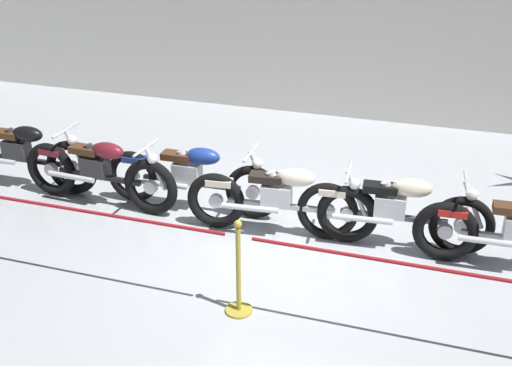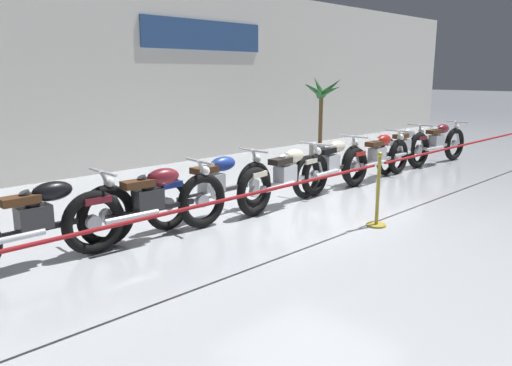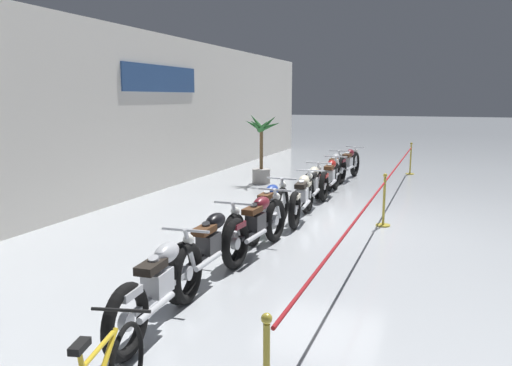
{
  "view_description": "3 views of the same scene",
  "coord_description": "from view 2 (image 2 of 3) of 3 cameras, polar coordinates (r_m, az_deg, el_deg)",
  "views": [
    {
      "loc": [
        1.78,
        -6.24,
        3.98
      ],
      "look_at": [
        -0.53,
        0.88,
        0.44
      ],
      "focal_mm": 45.0,
      "sensor_mm": 36.0,
      "label": 1
    },
    {
      "loc": [
        -5.98,
        -4.8,
        2.09
      ],
      "look_at": [
        -0.92,
        0.31,
        0.52
      ],
      "focal_mm": 35.0,
      "sensor_mm": 36.0,
      "label": 2
    },
    {
      "loc": [
        -9.92,
        -2.29,
        2.52
      ],
      "look_at": [
        -1.03,
        1.12,
        0.88
      ],
      "focal_mm": 35.0,
      "sensor_mm": 36.0,
      "label": 3
    }
  ],
  "objects": [
    {
      "name": "motorcycle_silver_7",
      "position": [
        11.5,
        16.56,
        3.84
      ],
      "size": [
        2.32,
        0.62,
        0.97
      ],
      "color": "black",
      "rests_on": "ground"
    },
    {
      "name": "potted_palm_left_of_row",
      "position": [
        12.39,
        7.42,
        6.97
      ],
      "size": [
        1.13,
        1.14,
        2.11
      ],
      "color": "gray",
      "rests_on": "ground"
    },
    {
      "name": "motorcycle_maroon_8",
      "position": [
        12.57,
        20.04,
        4.26
      ],
      "size": [
        2.39,
        0.62,
        0.98
      ],
      "color": "black",
      "rests_on": "ground"
    },
    {
      "name": "back_wall",
      "position": [
        11.59,
        -13.9,
        12.06
      ],
      "size": [
        28.0,
        0.29,
        4.2
      ],
      "color": "silver",
      "rests_on": "ground"
    },
    {
      "name": "motorcycle_blue_3",
      "position": [
        7.38,
        -4.73,
        -0.39
      ],
      "size": [
        2.43,
        0.62,
        0.94
      ],
      "color": "black",
      "rests_on": "ground"
    },
    {
      "name": "motorcycle_maroon_2",
      "position": [
        6.49,
        -11.75,
        -2.37
      ],
      "size": [
        2.33,
        0.62,
        0.96
      ],
      "color": "black",
      "rests_on": "ground"
    },
    {
      "name": "ground_plane",
      "position": [
        7.95,
        6.34,
        -2.99
      ],
      "size": [
        120.0,
        120.0,
        0.0
      ],
      "primitive_type": "plane",
      "color": "#B2B7BC"
    },
    {
      "name": "stanchion_mid_left",
      "position": [
        7.16,
        13.71,
        -2.03
      ],
      "size": [
        0.28,
        0.28,
        1.05
      ],
      "color": "gold",
      "rests_on": "ground"
    },
    {
      "name": "motorcycle_cream_5",
      "position": [
        9.18,
        8.62,
        2.08
      ],
      "size": [
        2.3,
        0.62,
        0.95
      ],
      "color": "black",
      "rests_on": "ground"
    },
    {
      "name": "stanchion_far_left",
      "position": [
        5.99,
        7.1,
        -0.54
      ],
      "size": [
        14.03,
        0.28,
        1.05
      ],
      "color": "gold",
      "rests_on": "ground"
    },
    {
      "name": "motorcycle_red_6",
      "position": [
        10.31,
        13.83,
        2.9
      ],
      "size": [
        2.42,
        0.62,
        0.95
      ],
      "color": "black",
      "rests_on": "ground"
    },
    {
      "name": "motorcycle_cream_4",
      "position": [
        8.07,
        3.62,
        0.7
      ],
      "size": [
        2.38,
        0.62,
        0.95
      ],
      "color": "black",
      "rests_on": "ground"
    },
    {
      "name": "motorcycle_black_1",
      "position": [
        6.05,
        -23.47,
        -4.17
      ],
      "size": [
        2.42,
        0.62,
        0.97
      ],
      "color": "black",
      "rests_on": "ground"
    }
  ]
}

